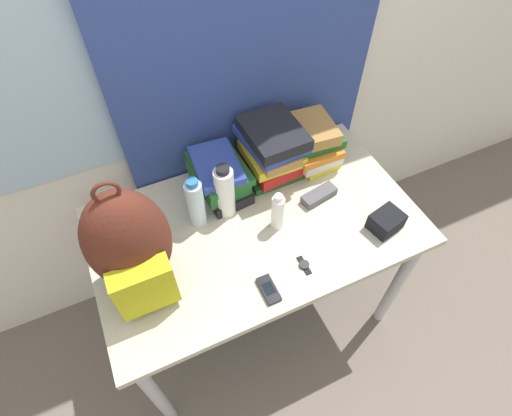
{
  "coord_description": "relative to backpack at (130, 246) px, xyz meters",
  "views": [
    {
      "loc": [
        -0.38,
        -0.45,
        2.02
      ],
      "look_at": [
        0.0,
        0.37,
        0.87
      ],
      "focal_mm": 28.0,
      "sensor_mm": 36.0,
      "label": 1
    }
  ],
  "objects": [
    {
      "name": "water_bottle",
      "position": [
        0.26,
        0.16,
        -0.1
      ],
      "size": [
        0.06,
        0.06,
        0.23
      ],
      "color": "silver",
      "rests_on": "desk"
    },
    {
      "name": "sunglasses_case",
      "position": [
        0.74,
        0.06,
        -0.19
      ],
      "size": [
        0.16,
        0.08,
        0.04
      ],
      "color": "#47474C",
      "rests_on": "desk"
    },
    {
      "name": "backpack",
      "position": [
        0.0,
        0.0,
        0.0
      ],
      "size": [
        0.27,
        0.26,
        0.49
      ],
      "color": "#512319",
      "rests_on": "desk"
    },
    {
      "name": "wall_back",
      "position": [
        0.45,
        0.51,
        0.27
      ],
      "size": [
        6.0,
        0.06,
        2.5
      ],
      "color": "silver",
      "rests_on": "ground_plane"
    },
    {
      "name": "ground_plane",
      "position": [
        0.45,
        -0.32,
        -0.98
      ],
      "size": [
        12.0,
        12.0,
        0.0
      ],
      "primitive_type": "plane",
      "color": "#665B51"
    },
    {
      "name": "camera_pouch",
      "position": [
        0.89,
        -0.17,
        -0.18
      ],
      "size": [
        0.14,
        0.12,
        0.07
      ],
      "color": "black",
      "rests_on": "desk"
    },
    {
      "name": "sunscreen_bottle",
      "position": [
        0.52,
        0.01,
        -0.13
      ],
      "size": [
        0.05,
        0.05,
        0.17
      ],
      "color": "white",
      "rests_on": "desk"
    },
    {
      "name": "book_stack_center",
      "position": [
        0.62,
        0.27,
        -0.08
      ],
      "size": [
        0.23,
        0.29,
        0.25
      ],
      "color": "#1E5623",
      "rests_on": "desk"
    },
    {
      "name": "book_stack_right",
      "position": [
        0.81,
        0.27,
        -0.11
      ],
      "size": [
        0.21,
        0.25,
        0.2
      ],
      "color": "yellow",
      "rests_on": "desk"
    },
    {
      "name": "desk",
      "position": [
        0.45,
        0.05,
        -0.31
      ],
      "size": [
        1.25,
        0.74,
        0.77
      ],
      "color": "#B7B299",
      "rests_on": "ground_plane"
    },
    {
      "name": "curtain_blue",
      "position": [
        0.61,
        0.45,
        0.27
      ],
      "size": [
        1.06,
        0.04,
        2.5
      ],
      "color": "navy",
      "rests_on": "ground_plane"
    },
    {
      "name": "wristwatch",
      "position": [
        0.53,
        -0.19,
        -0.21
      ],
      "size": [
        0.04,
        0.08,
        0.01
      ],
      "color": "black",
      "rests_on": "desk"
    },
    {
      "name": "cell_phone",
      "position": [
        0.37,
        -0.22,
        -0.2
      ],
      "size": [
        0.05,
        0.11,
        0.02
      ],
      "color": "black",
      "rests_on": "desk"
    },
    {
      "name": "book_stack_left",
      "position": [
        0.39,
        0.28,
        -0.13
      ],
      "size": [
        0.21,
        0.29,
        0.17
      ],
      "color": "black",
      "rests_on": "desk"
    },
    {
      "name": "sports_bottle",
      "position": [
        0.37,
        0.16,
        -0.09
      ],
      "size": [
        0.07,
        0.07,
        0.25
      ],
      "color": "white",
      "rests_on": "desk"
    }
  ]
}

